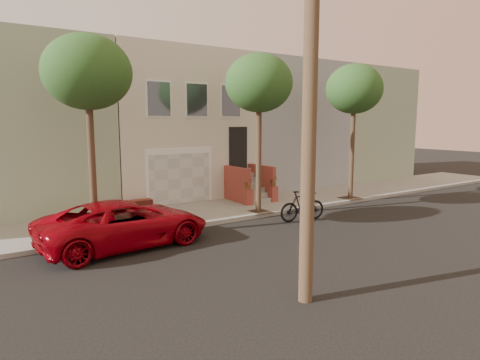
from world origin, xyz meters
TOP-DOWN VIEW (x-y plane):
  - ground at (0.00, 0.00)m, footprint 90.00×90.00m
  - sidewalk at (0.00, 5.35)m, footprint 40.00×3.70m
  - house_row at (0.00, 11.19)m, footprint 33.10×11.70m
  - tree_left at (-5.50, 3.90)m, footprint 2.70×2.57m
  - tree_mid at (1.00, 3.90)m, footprint 2.70×2.57m
  - tree_right at (6.50, 3.90)m, footprint 2.70×2.57m
  - pickup_truck at (-4.88, 2.80)m, footprint 5.35×2.81m
  - motorcycle at (1.89, 2.24)m, footprint 2.03×0.85m

SIDE VIEW (x-z plane):
  - ground at x=0.00m, z-range 0.00..0.00m
  - sidewalk at x=0.00m, z-range 0.00..0.15m
  - motorcycle at x=1.89m, z-range 0.00..1.18m
  - pickup_truck at x=-4.88m, z-range 0.00..1.44m
  - house_row at x=0.00m, z-range 0.14..7.14m
  - tree_left at x=-5.50m, z-range 2.11..8.41m
  - tree_mid at x=1.00m, z-range 2.11..8.41m
  - tree_right at x=6.50m, z-range 2.11..8.41m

